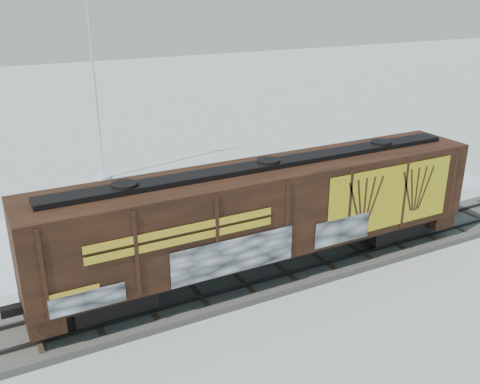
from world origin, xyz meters
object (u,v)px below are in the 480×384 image
hopper_railcar (267,211)px  flagpole (99,107)px  car_white (221,198)px  car_silver (85,218)px  car_dark (197,196)px

hopper_railcar → flagpole: size_ratio=1.55×
flagpole → car_white: size_ratio=2.44×
flagpole → car_white: bearing=-64.9°
car_silver → car_white: car_white is taller
car_silver → car_dark: (6.24, 0.38, -0.08)m
car_white → car_dark: 1.54m
car_white → car_dark: (-0.82, 1.29, -0.14)m
car_white → car_dark: size_ratio=1.06×
car_dark → car_silver: bearing=83.9°
hopper_railcar → flagpole: bearing=100.0°
car_white → car_dark: car_white is taller
flagpole → car_dark: size_ratio=2.59×
car_white → flagpole: bearing=37.1°
hopper_railcar → car_white: (1.29, 7.07, -2.17)m
car_silver → car_dark: size_ratio=0.95×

